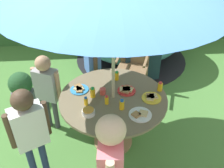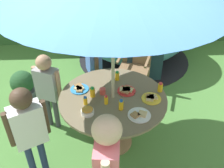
{
  "view_description": "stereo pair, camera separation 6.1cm",
  "coord_description": "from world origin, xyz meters",
  "views": [
    {
      "loc": [
        -0.18,
        -2.27,
        2.56
      ],
      "look_at": [
        -0.0,
        0.12,
        0.85
      ],
      "focal_mm": 40.35,
      "sensor_mm": 36.0,
      "label": 1
    },
    {
      "loc": [
        -0.12,
        -2.28,
        2.56
      ],
      "look_at": [
        -0.0,
        0.12,
        0.85
      ],
      "focal_mm": 40.35,
      "sensor_mm": 36.0,
      "label": 2
    }
  ],
  "objects": [
    {
      "name": "plate_center_back",
      "position": [
        -0.4,
        0.17,
        0.76
      ],
      "size": [
        0.22,
        0.22,
        0.03
      ],
      "color": "#338CD8",
      "rests_on": "garden_table"
    },
    {
      "name": "potted_plant",
      "position": [
        -1.34,
        0.93,
        0.27
      ],
      "size": [
        0.36,
        0.36,
        0.53
      ],
      "color": "#595960",
      "rests_on": "ground_plane"
    },
    {
      "name": "child_in_pink_shirt",
      "position": [
        -0.09,
        -0.99,
        0.86
      ],
      "size": [
        0.23,
        0.46,
        1.35
      ],
      "rotation": [
        0.0,
        0.0,
        1.48
      ],
      "color": "navy",
      "rests_on": "ground_plane"
    },
    {
      "name": "plate_far_left",
      "position": [
        0.44,
        -0.05,
        0.76
      ],
      "size": [
        0.23,
        0.23,
        0.03
      ],
      "color": "yellow",
      "rests_on": "garden_table"
    },
    {
      "name": "ground_plane",
      "position": [
        0.0,
        0.0,
        -0.01
      ],
      "size": [
        10.0,
        10.0,
        0.02
      ],
      "primitive_type": "cube",
      "color": "#477A38"
    },
    {
      "name": "juice_bottle_near_right",
      "position": [
        -0.31,
        -0.11,
        0.8
      ],
      "size": [
        0.04,
        0.04,
        0.11
      ],
      "color": "yellow",
      "rests_on": "garden_table"
    },
    {
      "name": "plate_far_right",
      "position": [
        0.26,
        -0.33,
        0.76
      ],
      "size": [
        0.24,
        0.24,
        0.03
      ],
      "color": "white",
      "rests_on": "garden_table"
    },
    {
      "name": "garden_table",
      "position": [
        0.0,
        0.0,
        0.58
      ],
      "size": [
        1.25,
        1.25,
        0.75
      ],
      "color": "#93704C",
      "rests_on": "ground_plane"
    },
    {
      "name": "child_in_blue_shirt",
      "position": [
        -0.24,
        0.87,
        0.77
      ],
      "size": [
        0.25,
        0.4,
        1.21
      ],
      "rotation": [
        0.0,
        0.0,
        -1.31
      ],
      "color": "navy",
      "rests_on": "ground_plane"
    },
    {
      "name": "plate_mid_left",
      "position": [
        0.17,
        0.11,
        0.77
      ],
      "size": [
        0.22,
        0.22,
        0.03
      ],
      "color": "red",
      "rests_on": "garden_table"
    },
    {
      "name": "child_in_white_shirt",
      "position": [
        -0.87,
        -0.45,
        0.78
      ],
      "size": [
        0.38,
        0.3,
        1.22
      ],
      "rotation": [
        0.0,
        0.0,
        0.47
      ],
      "color": "navy",
      "rests_on": "ground_plane"
    },
    {
      "name": "wooden_chair",
      "position": [
        0.41,
        1.16,
        0.54
      ],
      "size": [
        0.59,
        0.57,
        0.98
      ],
      "rotation": [
        0.0,
        0.0,
        -0.34
      ],
      "color": "brown",
      "rests_on": "ground_plane"
    },
    {
      "name": "juice_bottle_near_left",
      "position": [
        0.57,
        0.09,
        0.81
      ],
      "size": [
        0.06,
        0.06,
        0.12
      ],
      "color": "yellow",
      "rests_on": "garden_table"
    },
    {
      "name": "dome_tent",
      "position": [
        0.53,
        2.21,
        0.72
      ],
      "size": [
        2.36,
        2.36,
        1.45
      ],
      "rotation": [
        0.0,
        0.0,
        0.08
      ],
      "color": "teal",
      "rests_on": "ground_plane"
    },
    {
      "name": "juice_bottle_front_edge",
      "position": [
        0.08,
        -0.21,
        0.81
      ],
      "size": [
        0.05,
        0.05,
        0.13
      ],
      "color": "yellow",
      "rests_on": "garden_table"
    },
    {
      "name": "juice_bottle_back_edge",
      "position": [
        -0.23,
        0.03,
        0.81
      ],
      "size": [
        0.06,
        0.06,
        0.13
      ],
      "color": "yellow",
      "rests_on": "garden_table"
    },
    {
      "name": "snack_bowl",
      "position": [
        -0.28,
        -0.27,
        0.79
      ],
      "size": [
        0.14,
        0.14,
        0.08
      ],
      "color": "white",
      "rests_on": "garden_table"
    },
    {
      "name": "juice_bottle_center_front",
      "position": [
        -0.08,
        -0.11,
        0.8
      ],
      "size": [
        0.04,
        0.04,
        0.11
      ],
      "color": "yellow",
      "rests_on": "garden_table"
    },
    {
      "name": "child_in_grey_shirt",
      "position": [
        -0.81,
        0.35,
        0.72
      ],
      "size": [
        0.36,
        0.26,
        1.13
      ],
      "rotation": [
        0.0,
        0.0,
        -0.41
      ],
      "color": "#3F3F47",
      "rests_on": "ground_plane"
    },
    {
      "name": "cup_near",
      "position": [
        -0.12,
        0.07,
        0.79
      ],
      "size": [
        0.07,
        0.07,
        0.07
      ],
      "primitive_type": "cylinder",
      "color": "#E04C47",
      "rests_on": "garden_table"
    },
    {
      "name": "juice_bottle_mid_right",
      "position": [
        0.07,
        0.35,
        0.81
      ],
      "size": [
        0.05,
        0.05,
        0.12
      ],
      "color": "yellow",
      "rests_on": "garden_table"
    }
  ]
}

